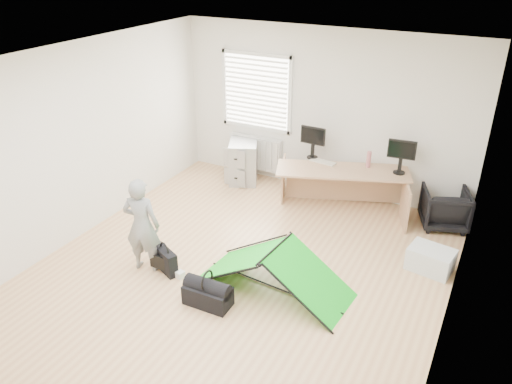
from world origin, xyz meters
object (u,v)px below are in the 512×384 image
at_px(person, 142,225).
at_px(kite, 274,269).
at_px(laptop_bag, 166,260).
at_px(monitor_left, 313,147).
at_px(filing_cabinet, 243,161).
at_px(desk, 341,190).
at_px(thermos, 369,159).
at_px(monitor_right, 401,161).
at_px(office_chair, 445,208).
at_px(duffel_bag, 208,296).
at_px(storage_crate, 431,259).

xyz_separation_m(person, kite, (1.67, 0.38, -0.35)).
relative_size(person, laptop_bag, 3.01).
bearing_deg(monitor_left, filing_cabinet, -178.17).
xyz_separation_m(filing_cabinet, person, (0.16, -2.93, 0.28)).
height_order(desk, monitor_left, monitor_left).
height_order(filing_cabinet, monitor_left, monitor_left).
relative_size(thermos, person, 0.20).
distance_m(monitor_right, thermos, 0.49).
height_order(filing_cabinet, laptop_bag, filing_cabinet).
bearing_deg(office_chair, kite, 38.36).
xyz_separation_m(filing_cabinet, kite, (1.83, -2.55, -0.08)).
xyz_separation_m(thermos, duffel_bag, (-0.92, -3.24, -0.70)).
bearing_deg(thermos, kite, -97.91).
relative_size(monitor_left, thermos, 1.59).
bearing_deg(monitor_right, filing_cabinet, 174.71).
relative_size(desk, duffel_bag, 3.63).
distance_m(monitor_left, monitor_right, 1.39).
distance_m(filing_cabinet, kite, 3.14).
distance_m(filing_cabinet, person, 2.95).
height_order(thermos, laptop_bag, thermos).
bearing_deg(person, monitor_right, -145.87).
relative_size(thermos, storage_crate, 0.46).
bearing_deg(filing_cabinet, monitor_left, -25.38).
distance_m(monitor_right, person, 3.90).
distance_m(office_chair, duffel_bag, 3.83).
relative_size(filing_cabinet, laptop_bag, 1.72).
bearing_deg(monitor_right, desk, -166.96).
bearing_deg(duffel_bag, person, 165.87).
bearing_deg(laptop_bag, storage_crate, 52.75).
bearing_deg(thermos, filing_cabinet, -178.69).
height_order(filing_cabinet, person, person).
bearing_deg(duffel_bag, filing_cabinet, 110.47).
xyz_separation_m(desk, duffel_bag, (-0.60, -2.95, -0.22)).
height_order(desk, office_chair, desk).
height_order(filing_cabinet, office_chair, filing_cabinet).
bearing_deg(office_chair, monitor_right, -23.90).
height_order(person, duffel_bag, person).
relative_size(monitor_left, monitor_right, 0.99).
bearing_deg(duffel_bag, laptop_bag, 158.21).
xyz_separation_m(office_chair, kite, (-1.59, -2.54, -0.01)).
bearing_deg(kite, storage_crate, 43.52).
distance_m(monitor_left, thermos, 0.91).
distance_m(desk, monitor_right, 1.00).
bearing_deg(thermos, desk, -137.54).
height_order(office_chair, storage_crate, office_chair).
bearing_deg(storage_crate, monitor_left, 150.07).
bearing_deg(duffel_bag, thermos, 72.80).
distance_m(filing_cabinet, monitor_left, 1.39).
height_order(monitor_right, duffel_bag, monitor_right).
bearing_deg(desk, monitor_left, 138.33).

